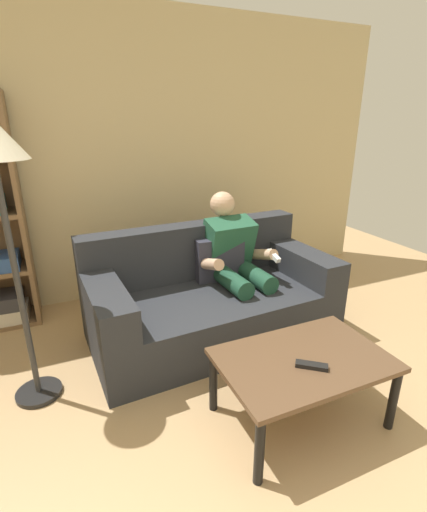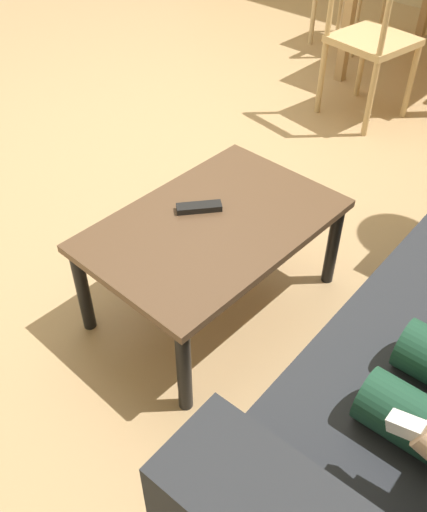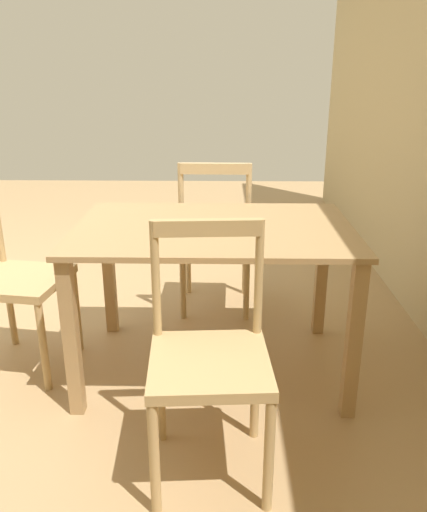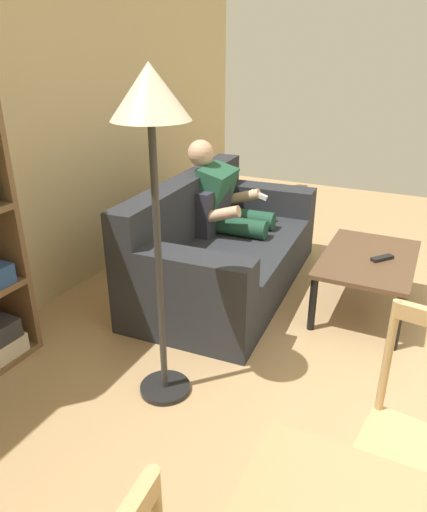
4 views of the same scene
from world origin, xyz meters
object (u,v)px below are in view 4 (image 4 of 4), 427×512
(person_lounging, at_px, (227,208))
(tv_remote, at_px, (382,258))
(couch, at_px, (221,249))
(coffee_table, at_px, (368,264))
(floor_lamp, at_px, (152,128))
(dining_chair_facing_couch, at_px, (420,460))

(person_lounging, distance_m, tv_remote, 1.28)
(couch, relative_size, coffee_table, 2.07)
(coffee_table, xyz_separation_m, floor_lamp, (-1.41, 0.84, 1.08))
(couch, distance_m, floor_lamp, 1.76)
(couch, relative_size, person_lounging, 1.77)
(floor_lamp, bearing_deg, dining_chair_facing_couch, -107.60)
(couch, height_order, floor_lamp, floor_lamp)
(person_lounging, height_order, floor_lamp, floor_lamp)
(tv_remote, bearing_deg, person_lounging, 30.44)
(coffee_table, bearing_deg, person_lounging, 82.06)
(tv_remote, distance_m, floor_lamp, 1.95)
(couch, height_order, dining_chair_facing_couch, dining_chair_facing_couch)
(tv_remote, relative_size, dining_chair_facing_couch, 0.18)
(person_lounging, bearing_deg, floor_lamp, -168.03)
(person_lounging, relative_size, dining_chair_facing_couch, 1.14)
(coffee_table, relative_size, floor_lamp, 0.55)
(coffee_table, height_order, floor_lamp, floor_lamp)
(dining_chair_facing_couch, xyz_separation_m, floor_lamp, (0.41, 1.29, 0.97))
(couch, xyz_separation_m, person_lounging, (0.26, 0.06, 0.25))
(person_lounging, xyz_separation_m, floor_lamp, (-1.57, -0.33, 0.88))
(dining_chair_facing_couch, height_order, floor_lamp, floor_lamp)
(coffee_table, bearing_deg, floor_lamp, 149.25)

